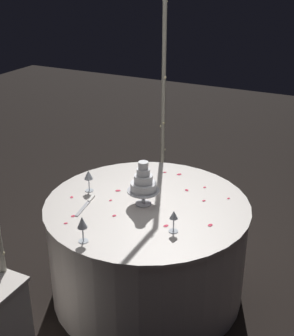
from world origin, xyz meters
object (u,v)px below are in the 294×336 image
at_px(cake_knife, 86,204).
at_px(tiered_cake, 143,183).
at_px(main_table, 147,248).
at_px(wine_glass_2, 89,176).
at_px(wine_glass_1, 82,223).
at_px(decorative_arch, 99,89).
at_px(wine_glass_0, 174,217).

bearing_deg(cake_knife, tiered_cake, -62.17).
xyz_separation_m(main_table, wine_glass_2, (-0.02, 0.46, 0.49)).
height_order(wine_glass_1, cake_knife, wine_glass_1).
height_order(main_table, wine_glass_2, wine_glass_2).
relative_size(tiered_cake, wine_glass_2, 1.97).
xyz_separation_m(main_table, wine_glass_1, (-0.59, 0.13, 0.49)).
xyz_separation_m(wine_glass_2, cake_knife, (-0.18, -0.10, -0.12)).
distance_m(decorative_arch, wine_glass_2, 0.65).
xyz_separation_m(tiered_cake, wine_glass_2, (0.00, 0.44, -0.04)).
xyz_separation_m(wine_glass_1, cake_knife, (0.38, 0.23, -0.12)).
distance_m(wine_glass_1, wine_glass_2, 0.66).
bearing_deg(cake_knife, wine_glass_2, 27.54).
relative_size(wine_glass_0, cake_knife, 0.49).
distance_m(tiered_cake, wine_glass_1, 0.58).
height_order(main_table, wine_glass_1, wine_glass_1).
height_order(tiered_cake, wine_glass_1, tiered_cake).
height_order(wine_glass_0, cake_knife, wine_glass_0).
height_order(decorative_arch, wine_glass_1, decorative_arch).
xyz_separation_m(wine_glass_1, wine_glass_2, (0.57, 0.33, -0.00)).
relative_size(main_table, wine_glass_0, 9.81).
bearing_deg(cake_knife, decorative_arch, -2.66).
relative_size(main_table, wine_glass_2, 8.85).
xyz_separation_m(decorative_arch, wine_glass_2, (-0.02, 0.11, -0.64)).
bearing_deg(tiered_cake, cake_knife, 117.83).
bearing_deg(wine_glass_2, decorative_arch, -80.35).
bearing_deg(wine_glass_0, decorative_arch, 69.39).
relative_size(wine_glass_0, wine_glass_1, 0.86).
bearing_deg(wine_glass_0, wine_glass_1, 127.94).
distance_m(decorative_arch, main_table, 1.18).
bearing_deg(wine_glass_1, wine_glass_0, -52.06).
height_order(main_table, wine_glass_0, wine_glass_0).
xyz_separation_m(decorative_arch, cake_knife, (-0.20, 0.01, -0.75)).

